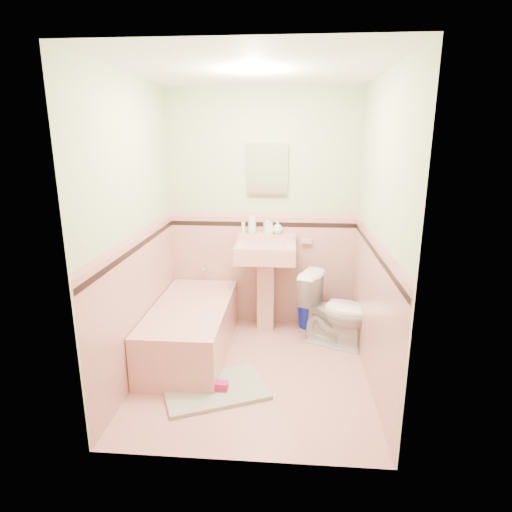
# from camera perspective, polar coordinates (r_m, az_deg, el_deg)

# --- Properties ---
(floor) EXTENTS (2.20, 2.20, 0.00)m
(floor) POSITION_cam_1_polar(r_m,az_deg,el_deg) (3.98, -0.30, -15.02)
(floor) COLOR #DB998F
(floor) RESTS_ON ground
(ceiling) EXTENTS (2.20, 2.20, 0.00)m
(ceiling) POSITION_cam_1_polar(r_m,az_deg,el_deg) (3.46, -0.37, 23.49)
(ceiling) COLOR white
(ceiling) RESTS_ON ground
(wall_back) EXTENTS (2.50, 0.00, 2.50)m
(wall_back) POSITION_cam_1_polar(r_m,az_deg,el_deg) (4.59, 0.86, 5.85)
(wall_back) COLOR #F2E3C5
(wall_back) RESTS_ON ground
(wall_front) EXTENTS (2.50, 0.00, 2.50)m
(wall_front) POSITION_cam_1_polar(r_m,az_deg,el_deg) (2.45, -2.56, -2.77)
(wall_front) COLOR #F2E3C5
(wall_front) RESTS_ON ground
(wall_left) EXTENTS (0.00, 2.50, 2.50)m
(wall_left) POSITION_cam_1_polar(r_m,az_deg,el_deg) (3.73, -15.84, 3.01)
(wall_left) COLOR #F2E3C5
(wall_left) RESTS_ON ground
(wall_right) EXTENTS (0.00, 2.50, 2.50)m
(wall_right) POSITION_cam_1_polar(r_m,az_deg,el_deg) (3.57, 15.90, 2.45)
(wall_right) COLOR #F2E3C5
(wall_right) RESTS_ON ground
(wainscot_back) EXTENTS (2.00, 0.00, 2.00)m
(wainscot_back) POSITION_cam_1_polar(r_m,az_deg,el_deg) (4.73, 0.82, -1.97)
(wainscot_back) COLOR #DD9E94
(wainscot_back) RESTS_ON ground
(wainscot_front) EXTENTS (2.00, 0.00, 2.00)m
(wainscot_front) POSITION_cam_1_polar(r_m,az_deg,el_deg) (2.74, -2.36, -15.71)
(wainscot_front) COLOR #DD9E94
(wainscot_front) RESTS_ON ground
(wainscot_left) EXTENTS (0.00, 2.20, 2.20)m
(wainscot_left) POSITION_cam_1_polar(r_m,az_deg,el_deg) (3.91, -14.98, -6.32)
(wainscot_left) COLOR #DD9E94
(wainscot_left) RESTS_ON ground
(wainscot_right) EXTENTS (0.00, 2.20, 2.20)m
(wainscot_right) POSITION_cam_1_polar(r_m,az_deg,el_deg) (3.76, 14.99, -7.23)
(wainscot_right) COLOR #DD9E94
(wainscot_right) RESTS_ON ground
(accent_back) EXTENTS (2.00, 0.00, 2.00)m
(accent_back) POSITION_cam_1_polar(r_m,az_deg,el_deg) (4.59, 0.84, 4.21)
(accent_back) COLOR black
(accent_back) RESTS_ON ground
(accent_front) EXTENTS (2.00, 0.00, 2.00)m
(accent_front) POSITION_cam_1_polar(r_m,az_deg,el_deg) (2.52, -2.47, -5.45)
(accent_front) COLOR black
(accent_front) RESTS_ON ground
(accent_left) EXTENTS (0.00, 2.20, 2.20)m
(accent_left) POSITION_cam_1_polar(r_m,az_deg,el_deg) (3.75, -15.44, 1.07)
(accent_left) COLOR black
(accent_left) RESTS_ON ground
(accent_right) EXTENTS (0.00, 2.20, 2.20)m
(accent_right) POSITION_cam_1_polar(r_m,az_deg,el_deg) (3.59, 15.47, 0.44)
(accent_right) COLOR black
(accent_right) RESTS_ON ground
(cap_back) EXTENTS (2.00, 0.00, 2.00)m
(cap_back) POSITION_cam_1_polar(r_m,az_deg,el_deg) (4.57, 0.85, 5.44)
(cap_back) COLOR #DB908B
(cap_back) RESTS_ON ground
(cap_front) EXTENTS (2.00, 0.00, 2.00)m
(cap_front) POSITION_cam_1_polar(r_m,az_deg,el_deg) (2.48, -2.50, -3.29)
(cap_front) COLOR #DB908B
(cap_front) RESTS_ON ground
(cap_left) EXTENTS (0.00, 2.20, 2.20)m
(cap_left) POSITION_cam_1_polar(r_m,az_deg,el_deg) (3.73, -15.55, 2.56)
(cap_left) COLOR #DB908B
(cap_left) RESTS_ON ground
(cap_right) EXTENTS (0.00, 2.20, 2.20)m
(cap_right) POSITION_cam_1_polar(r_m,az_deg,el_deg) (3.57, 15.58, 1.99)
(cap_right) COLOR #DB908B
(cap_right) RESTS_ON ground
(bathtub) EXTENTS (0.70, 1.50, 0.45)m
(bathtub) POSITION_cam_1_polar(r_m,az_deg,el_deg) (4.25, -8.52, -9.64)
(bathtub) COLOR #D6988E
(bathtub) RESTS_ON floor
(tub_faucet) EXTENTS (0.04, 0.12, 0.04)m
(tub_faucet) POSITION_cam_1_polar(r_m,az_deg,el_deg) (4.76, -6.79, -1.56)
(tub_faucet) COLOR silver
(tub_faucet) RESTS_ON wall_back
(sink) EXTENTS (0.61, 0.50, 0.96)m
(sink) POSITION_cam_1_polar(r_m,az_deg,el_deg) (4.55, 1.25, -4.26)
(sink) COLOR #D6988E
(sink) RESTS_ON floor
(sink_faucet) EXTENTS (0.02, 0.02, 0.10)m
(sink_faucet) POSITION_cam_1_polar(r_m,az_deg,el_deg) (4.55, 1.39, 1.90)
(sink_faucet) COLOR silver
(sink_faucet) RESTS_ON sink
(medicine_cabinet) EXTENTS (0.41, 0.04, 0.51)m
(medicine_cabinet) POSITION_cam_1_polar(r_m,az_deg,el_deg) (4.50, 1.51, 11.43)
(medicine_cabinet) COLOR white
(medicine_cabinet) RESTS_ON wall_back
(soap_dish) EXTENTS (0.11, 0.06, 0.04)m
(soap_dish) POSITION_cam_1_polar(r_m,az_deg,el_deg) (4.60, 6.67, 1.96)
(soap_dish) COLOR #D6988E
(soap_dish) RESTS_ON wall_back
(soap_bottle_left) EXTENTS (0.11, 0.11, 0.23)m
(soap_bottle_left) POSITION_cam_1_polar(r_m,az_deg,el_deg) (4.56, -0.53, 4.45)
(soap_bottle_left) COLOR #B2B2B2
(soap_bottle_left) RESTS_ON sink
(soap_bottle_mid) EXTENTS (0.11, 0.11, 0.18)m
(soap_bottle_mid) POSITION_cam_1_polar(r_m,az_deg,el_deg) (4.55, 1.60, 4.10)
(soap_bottle_mid) COLOR #B2B2B2
(soap_bottle_mid) RESTS_ON sink
(soap_bottle_right) EXTENTS (0.13, 0.13, 0.14)m
(soap_bottle_right) POSITION_cam_1_polar(r_m,az_deg,el_deg) (4.55, 2.87, 3.83)
(soap_bottle_right) COLOR #B2B2B2
(soap_bottle_right) RESTS_ON sink
(tube) EXTENTS (0.04, 0.04, 0.12)m
(tube) POSITION_cam_1_polar(r_m,az_deg,el_deg) (4.58, -1.69, 3.78)
(tube) COLOR white
(tube) RESTS_ON sink
(toilet) EXTENTS (0.81, 0.65, 0.73)m
(toilet) POSITION_cam_1_polar(r_m,az_deg,el_deg) (4.37, 10.63, -7.05)
(toilet) COLOR white
(toilet) RESTS_ON floor
(bucket) EXTENTS (0.35, 0.35, 0.28)m
(bucket) POSITION_cam_1_polar(r_m,az_deg,el_deg) (4.80, 7.08, -7.69)
(bucket) COLOR #0B1DB2
(bucket) RESTS_ON floor
(bath_mat) EXTENTS (0.97, 0.83, 0.03)m
(bath_mat) POSITION_cam_1_polar(r_m,az_deg,el_deg) (3.72, -5.45, -17.12)
(bath_mat) COLOR #99A98D
(bath_mat) RESTS_ON floor
(shoe) EXTENTS (0.17, 0.08, 0.07)m
(shoe) POSITION_cam_1_polar(r_m,az_deg,el_deg) (3.67, -5.10, -16.72)
(shoe) COLOR #BF1E59
(shoe) RESTS_ON bath_mat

